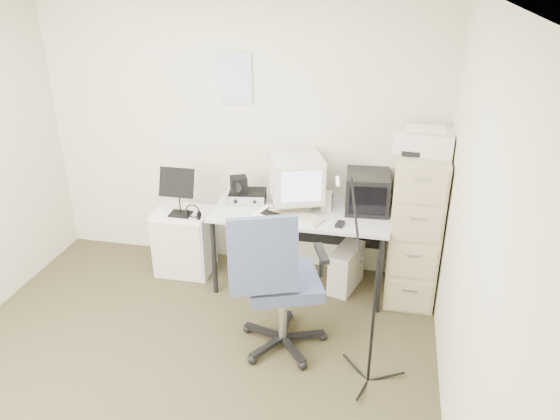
% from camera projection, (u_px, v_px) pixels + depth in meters
% --- Properties ---
extents(floor, '(3.60, 3.60, 0.01)m').
position_uv_depth(floor, '(174.00, 384.00, 3.78)').
color(floor, '#38321D').
rests_on(floor, ground).
extents(wall_back, '(3.60, 0.02, 2.50)m').
position_uv_depth(wall_back, '(239.00, 134.00, 4.85)').
color(wall_back, beige).
rests_on(wall_back, ground).
extents(wall_right, '(0.02, 3.60, 2.50)m').
position_uv_depth(wall_right, '(472.00, 254.00, 2.91)').
color(wall_right, beige).
rests_on(wall_right, ground).
extents(wall_calendar, '(0.30, 0.02, 0.44)m').
position_uv_depth(wall_calendar, '(235.00, 78.00, 4.63)').
color(wall_calendar, white).
rests_on(wall_calendar, wall_back).
extents(filing_cabinet, '(0.40, 0.60, 1.30)m').
position_uv_depth(filing_cabinet, '(415.00, 227.00, 4.52)').
color(filing_cabinet, tan).
rests_on(filing_cabinet, floor).
extents(printer, '(0.48, 0.36, 0.17)m').
position_uv_depth(printer, '(425.00, 141.00, 4.23)').
color(printer, beige).
rests_on(printer, filing_cabinet).
extents(desk, '(1.50, 0.70, 0.73)m').
position_uv_depth(desk, '(301.00, 247.00, 4.79)').
color(desk, silver).
rests_on(desk, floor).
extents(crt_monitor, '(0.54, 0.55, 0.46)m').
position_uv_depth(crt_monitor, '(296.00, 182.00, 4.60)').
color(crt_monitor, beige).
rests_on(crt_monitor, desk).
extents(crt_tv, '(0.39, 0.41, 0.33)m').
position_uv_depth(crt_tv, '(367.00, 192.00, 4.58)').
color(crt_tv, black).
rests_on(crt_tv, desk).
extents(desk_speaker, '(0.09, 0.09, 0.16)m').
position_uv_depth(desk_speaker, '(327.00, 201.00, 4.61)').
color(desk_speaker, beige).
rests_on(desk_speaker, desk).
extents(keyboard, '(0.52, 0.36, 0.03)m').
position_uv_depth(keyboard, '(294.00, 216.00, 4.50)').
color(keyboard, beige).
rests_on(keyboard, desk).
extents(mouse, '(0.07, 0.11, 0.03)m').
position_uv_depth(mouse, '(340.00, 224.00, 4.36)').
color(mouse, black).
rests_on(mouse, desk).
extents(radio_receiver, '(0.35, 0.28, 0.09)m').
position_uv_depth(radio_receiver, '(248.00, 196.00, 4.79)').
color(radio_receiver, black).
rests_on(radio_receiver, desk).
extents(radio_speaker, '(0.18, 0.18, 0.14)m').
position_uv_depth(radio_speaker, '(239.00, 184.00, 4.73)').
color(radio_speaker, black).
rests_on(radio_speaker, radio_receiver).
extents(papers, '(0.30, 0.35, 0.02)m').
position_uv_depth(papers, '(269.00, 214.00, 4.54)').
color(papers, white).
rests_on(papers, desk).
extents(pc_tower, '(0.29, 0.45, 0.39)m').
position_uv_depth(pc_tower, '(346.00, 268.00, 4.81)').
color(pc_tower, beige).
rests_on(pc_tower, floor).
extents(office_chair, '(0.86, 0.86, 1.16)m').
position_uv_depth(office_chair, '(283.00, 279.00, 3.92)').
color(office_chair, '#333C4F').
rests_on(office_chair, floor).
extents(side_cart, '(0.50, 0.40, 0.61)m').
position_uv_depth(side_cart, '(184.00, 241.00, 5.02)').
color(side_cart, silver).
rests_on(side_cart, floor).
extents(music_stand, '(0.33, 0.21, 0.45)m').
position_uv_depth(music_stand, '(179.00, 191.00, 4.73)').
color(music_stand, black).
rests_on(music_stand, side_cart).
extents(headphones, '(0.17, 0.17, 0.03)m').
position_uv_depth(headphones, '(193.00, 214.00, 4.74)').
color(headphones, black).
rests_on(headphones, side_cart).
extents(mic_stand, '(0.02, 0.02, 1.35)m').
position_uv_depth(mic_stand, '(375.00, 299.00, 3.53)').
color(mic_stand, black).
rests_on(mic_stand, floor).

